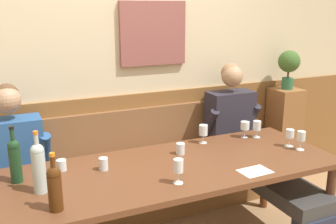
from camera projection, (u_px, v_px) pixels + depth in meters
room_wall_back at (125, 56)px, 3.38m from camera, size 6.80×0.12×2.80m
wood_wainscot_panel at (129, 151)px, 3.56m from camera, size 6.80×0.03×1.07m
wall_bench at (137, 185)px, 3.44m from camera, size 2.69×0.42×0.94m
dining_table at (172, 176)px, 2.69m from camera, size 2.39×0.89×0.76m
person_center_right_seat at (18, 190)px, 2.62m from camera, size 0.54×1.35×1.29m
person_right_seat at (252, 147)px, 3.39m from camera, size 0.54×1.34×1.32m
wine_bottle_clear_water at (39, 166)px, 2.26m from camera, size 0.08×0.08×0.38m
wine_bottle_amber_mid at (55, 187)px, 2.06m from camera, size 0.08×0.08×0.33m
wine_bottle_green_tall at (15, 159)px, 2.39m from camera, size 0.07×0.07×0.37m
wine_glass_center_front at (301, 137)px, 2.95m from camera, size 0.06×0.06×0.15m
wine_glass_mid_right at (257, 127)px, 3.24m from camera, size 0.07×0.07×0.14m
wine_glass_left_end at (203, 131)px, 3.10m from camera, size 0.07×0.07×0.15m
wine_glass_right_end at (245, 126)px, 3.24m from camera, size 0.07×0.07×0.14m
wine_glass_mid_left at (290, 135)px, 3.02m from camera, size 0.07×0.07×0.14m
wine_glass_near_bucket at (178, 167)px, 2.38m from camera, size 0.06×0.06×0.16m
water_tumbler_center at (62, 165)px, 2.59m from camera, size 0.07×0.07×0.08m
water_tumbler_right at (180, 149)px, 2.88m from camera, size 0.06×0.06×0.08m
water_tumbler_left at (104, 164)px, 2.60m from camera, size 0.06×0.06×0.09m
tasting_sheet_left_guest at (255, 171)px, 2.59m from camera, size 0.22×0.16×0.00m
corner_pedestal at (283, 136)px, 4.06m from camera, size 0.28×0.28×1.01m
potted_plant at (289, 64)px, 3.86m from camera, size 0.22×0.22×0.39m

